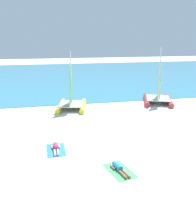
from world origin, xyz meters
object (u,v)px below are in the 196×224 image
sailboat_yellow (71,101)px  towel_middle (120,171)px  sailboat_red (158,95)px  sunbather_left (56,148)px  towel_left (56,150)px  sunbather_middle (119,168)px

sailboat_yellow → towel_middle: 12.03m
sailboat_red → sunbather_left: size_ratio=3.65×
towel_middle → sunbather_left: bearing=133.7°
sailboat_red → sailboat_yellow: bearing=-157.6°
sailboat_red → towel_middle: bearing=-102.2°
towel_middle → sailboat_yellow: bearing=95.3°
sunbather_left → sailboat_yellow: bearing=76.8°
sunbather_left → towel_middle: 4.44m
towel_left → towel_middle: (3.07, -3.14, 0.00)m
sunbather_left → sunbather_middle: 4.38m
towel_left → towel_middle: bearing=-45.7°
sailboat_red → towel_middle: sailboat_red is taller
sailboat_yellow → sunbather_middle: 11.96m
towel_middle → sailboat_red: bearing=56.9°
sailboat_yellow → sunbather_middle: sailboat_yellow is taller
towel_left → sunbather_left: 0.14m
sunbather_left → towel_middle: bearing=-46.9°
sailboat_yellow → towel_middle: sailboat_yellow is taller
sunbather_left → sunbather_middle: bearing=-46.4°
towel_left → sunbather_middle: size_ratio=1.22×
sailboat_yellow → sailboat_red: (9.05, 0.24, 0.05)m
sailboat_red → towel_middle: size_ratio=3.00×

